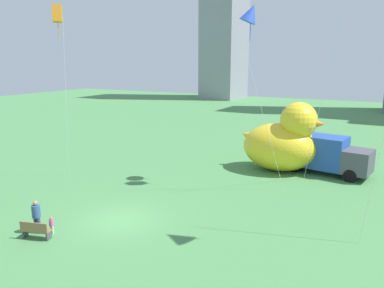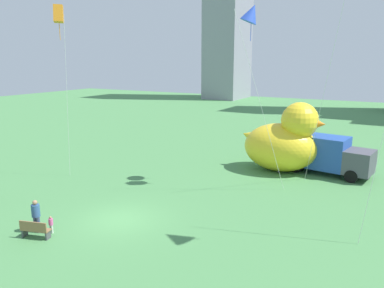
{
  "view_description": "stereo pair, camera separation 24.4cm",
  "coord_description": "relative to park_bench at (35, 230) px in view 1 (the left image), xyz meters",
  "views": [
    {
      "loc": [
        12.37,
        -14.67,
        8.43
      ],
      "look_at": [
        1.71,
        4.91,
        3.42
      ],
      "focal_mm": 35.18,
      "sensor_mm": 36.0,
      "label": 1
    },
    {
      "loc": [
        12.59,
        -14.56,
        8.43
      ],
      "look_at": [
        1.71,
        4.91,
        3.42
      ],
      "focal_mm": 35.18,
      "sensor_mm": 36.0,
      "label": 2
    }
  ],
  "objects": [
    {
      "name": "ground_plane",
      "position": [
        2.17,
        3.65,
        -0.47
      ],
      "size": [
        140.0,
        140.0,
        0.0
      ],
      "primitive_type": "plane",
      "color": "#49864B"
    },
    {
      "name": "park_bench",
      "position": [
        0.0,
        0.0,
        0.0
      ],
      "size": [
        1.51,
        0.83,
        0.9
      ],
      "color": "olive",
      "rests_on": "ground"
    },
    {
      "name": "person_adult",
      "position": [
        -0.5,
        0.52,
        0.46
      ],
      "size": [
        0.41,
        0.41,
        1.68
      ],
      "color": "#38476B",
      "rests_on": "ground"
    },
    {
      "name": "person_child",
      "position": [
        0.21,
        0.78,
        0.02
      ],
      "size": [
        0.22,
        0.22,
        0.88
      ],
      "color": "silver",
      "rests_on": "ground"
    },
    {
      "name": "giant_inflatable_duck",
      "position": [
        7.18,
        17.05,
        1.83
      ],
      "size": [
        6.5,
        4.17,
        5.39
      ],
      "color": "yellow",
      "rests_on": "ground"
    },
    {
      "name": "box_truck",
      "position": [
        10.1,
        17.87,
        0.99
      ],
      "size": [
        6.73,
        3.25,
        2.85
      ],
      "color": "#264CA5",
      "rests_on": "ground"
    },
    {
      "name": "kite_orange",
      "position": [
        -5.99,
        7.84,
        10.9
      ],
      "size": [
        0.92,
        0.98,
        12.03
      ],
      "color": "silver",
      "rests_on": "ground"
    },
    {
      "name": "kite_blue",
      "position": [
        5.83,
        12.81,
        10.82
      ],
      "size": [
        3.58,
        3.49,
        12.03
      ],
      "color": "silver",
      "rests_on": "ground"
    }
  ]
}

